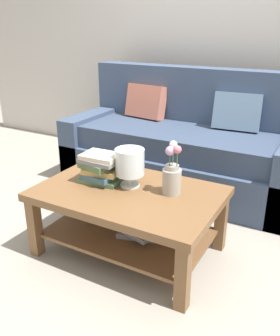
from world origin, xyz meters
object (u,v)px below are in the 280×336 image
Objects in this scene: coffee_table at (129,208)px; book_stack_main at (101,168)px; couch at (184,147)px; glass_hurricane_vase at (130,163)px; flower_pitcher at (172,176)px.

coffee_table is 3.99× the size of book_stack_main.
couch is at bearing 96.04° from coffee_table.
couch is at bearing 94.91° from glass_hurricane_vase.
couch is at bearing 108.76° from flower_pitcher.
book_stack_main is 0.86× the size of flower_pitcher.
couch is 8.43× the size of glass_hurricane_vase.
flower_pitcher reaches higher than coffee_table.
flower_pitcher is at bearing -71.24° from couch.
book_stack_main is at bearing -172.14° from flower_pitcher.
couch is 7.38× the size of book_stack_main.
couch reaches higher than book_stack_main.
flower_pitcher is (0.25, 0.09, 0.24)m from coffee_table.
flower_pitcher is at bearing 7.86° from book_stack_main.
glass_hurricane_vase is (0.20, 0.04, 0.06)m from book_stack_main.
flower_pitcher is (0.28, 0.03, -0.04)m from glass_hurricane_vase.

